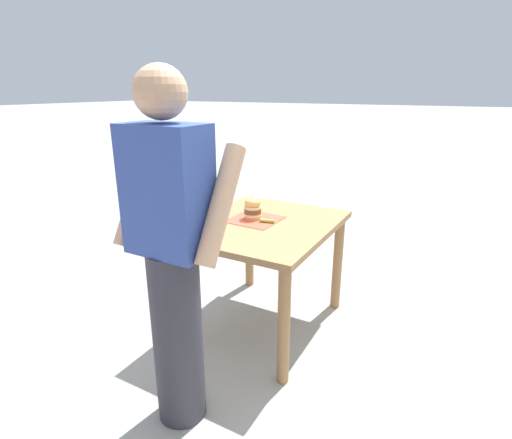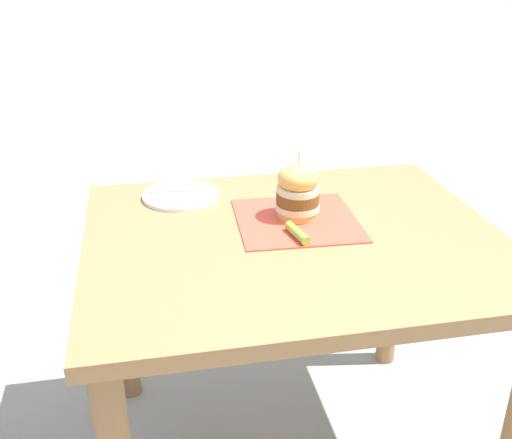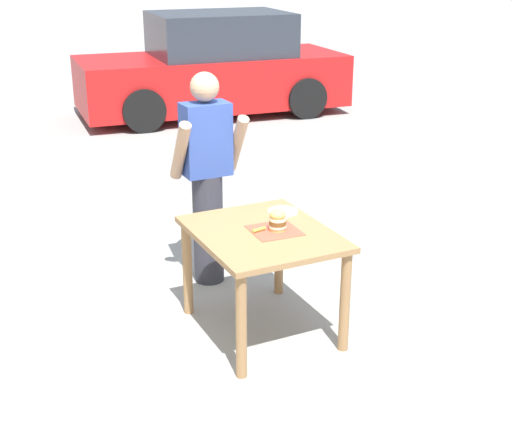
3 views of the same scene
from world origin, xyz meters
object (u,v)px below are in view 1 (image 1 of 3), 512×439
(diner_across_table, at_px, (173,254))
(sandwich, at_px, (253,208))
(pickle_spear, at_px, (267,221))
(side_plate_with_forks, at_px, (202,226))
(patio_table, at_px, (263,240))

(diner_across_table, bearing_deg, sandwich, -82.72)
(sandwich, bearing_deg, pickle_spear, 165.27)
(sandwich, bearing_deg, side_plate_with_forks, 56.43)
(side_plate_with_forks, bearing_deg, diner_across_table, 116.04)
(patio_table, height_order, sandwich, sandwich)
(patio_table, relative_size, pickle_spear, 10.62)
(patio_table, xyz_separation_m, sandwich, (0.10, -0.03, 0.20))
(patio_table, distance_m, diner_across_table, 0.96)
(pickle_spear, bearing_deg, sandwich, -14.73)
(patio_table, distance_m, sandwich, 0.23)
(patio_table, distance_m, side_plate_with_forks, 0.42)
(pickle_spear, relative_size, side_plate_with_forks, 0.45)
(sandwich, xyz_separation_m, side_plate_with_forks, (0.20, 0.30, -0.07))
(sandwich, height_order, side_plate_with_forks, sandwich)
(pickle_spear, bearing_deg, patio_table, 0.35)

